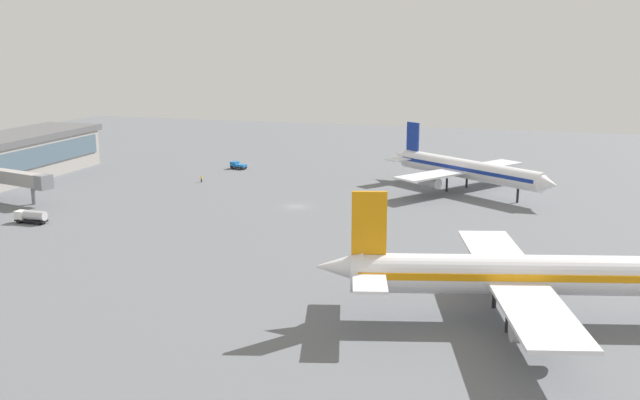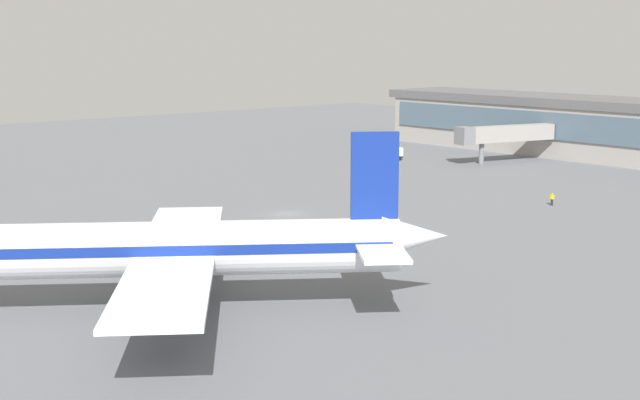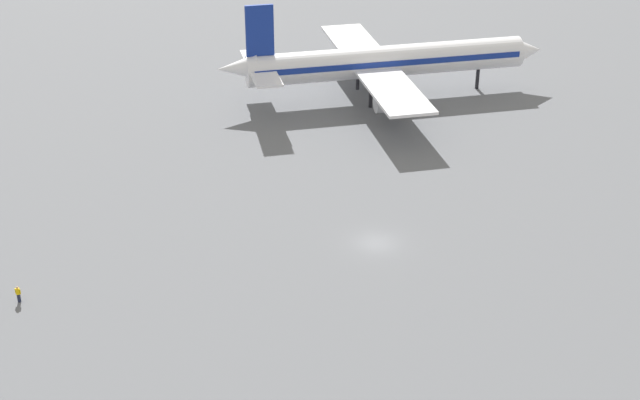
{
  "view_description": "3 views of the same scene",
  "coord_description": "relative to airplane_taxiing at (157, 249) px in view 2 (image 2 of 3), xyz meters",
  "views": [
    {
      "loc": [
        138.22,
        45.25,
        34.67
      ],
      "look_at": [
        6.06,
        6.87,
        3.16
      ],
      "focal_mm": 39.84,
      "sensor_mm": 36.0,
      "label": 1
    },
    {
      "loc": [
        -84.61,
        66.11,
        21.39
      ],
      "look_at": [
        -4.84,
        -1.3,
        2.33
      ],
      "focal_mm": 48.73,
      "sensor_mm": 36.0,
      "label": 2
    },
    {
      "loc": [
        50.46,
        -65.33,
        48.37
      ],
      "look_at": [
        -5.15,
        -2.93,
        4.34
      ],
      "focal_mm": 51.84,
      "sensor_mm": 36.0,
      "label": 3
    }
  ],
  "objects": [
    {
      "name": "terminal_building",
      "position": [
        33.3,
        -110.78,
        0.42
      ],
      "size": [
        87.91,
        17.46,
        11.1
      ],
      "color": "#9E9993",
      "rests_on": "ground"
    },
    {
      "name": "fuel_truck",
      "position": [
        52.57,
        -77.42,
        -3.85
      ],
      "size": [
        2.24,
        6.31,
        2.5
      ],
      "rotation": [
        0.0,
        0.0,
        4.7
      ],
      "color": "black",
      "rests_on": "ground"
    },
    {
      "name": "jet_bridge",
      "position": [
        37.74,
        -91.91,
        -0.11
      ],
      "size": [
        7.75,
        20.22,
        6.74
      ],
      "rotation": [
        0.0,
        0.0,
        1.32
      ],
      "color": "#9E9993",
      "rests_on": "ground"
    },
    {
      "name": "ground_crew_worker",
      "position": [
        7.19,
        -63.39,
        -4.39
      ],
      "size": [
        0.53,
        0.51,
        1.67
      ],
      "rotation": [
        0.0,
        0.0,
        2.04
      ],
      "color": "#1E2338",
      "rests_on": "ground"
    },
    {
      "name": "ground",
      "position": [
        25.21,
        -32.84,
        -5.24
      ],
      "size": [
        288.0,
        288.0,
        0.0
      ],
      "primitive_type": "plane",
      "color": "slate"
    },
    {
      "name": "airplane_taxiing",
      "position": [
        0.0,
        0.0,
        0.0
      ],
      "size": [
        34.4,
        40.67,
        14.42
      ],
      "rotation": [
        0.0,
        0.0,
        0.95
      ],
      "color": "white",
      "rests_on": "ground"
    }
  ]
}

